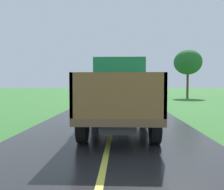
% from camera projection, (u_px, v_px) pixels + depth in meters
% --- Properties ---
extents(banana_truck_near, '(2.38, 5.82, 2.80)m').
position_uv_depth(banana_truck_near, '(119.00, 92.00, 9.37)').
color(banana_truck_near, '#2D2D30').
rests_on(banana_truck_near, road_surface).
extents(roadside_tree_near_left, '(3.51, 3.51, 6.14)m').
position_uv_depth(roadside_tree_near_left, '(188.00, 62.00, 30.11)').
color(roadside_tree_near_left, '#4C3823').
rests_on(roadside_tree_near_left, ground).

